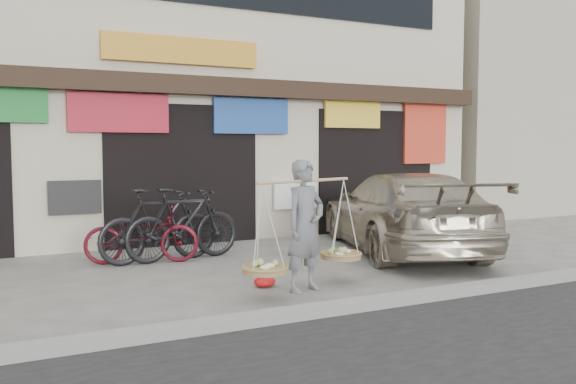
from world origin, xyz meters
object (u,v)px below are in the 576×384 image
street_vendor (305,231)px  suv (402,212)px  bike_3 (183,224)px  bike_2 (142,234)px  bike_1 (159,225)px

street_vendor → suv: (3.01, 1.87, -0.08)m
bike_3 → suv: 3.90m
bike_3 → bike_2: bearing=78.6°
street_vendor → bike_2: (-1.45, 2.89, -0.32)m
bike_2 → bike_3: 0.70m
suv → bike_3: bearing=3.8°
bike_1 → bike_2: bearing=73.0°
bike_1 → suv: size_ratio=0.38×
bike_2 → suv: bearing=-86.9°
street_vendor → bike_3: 2.95m
bike_1 → suv: (4.19, -0.97, 0.11)m
bike_1 → suv: bearing=-110.7°
bike_2 → suv: (4.46, -1.02, 0.24)m
bike_2 → suv: 4.58m
street_vendor → bike_3: size_ratio=0.94×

